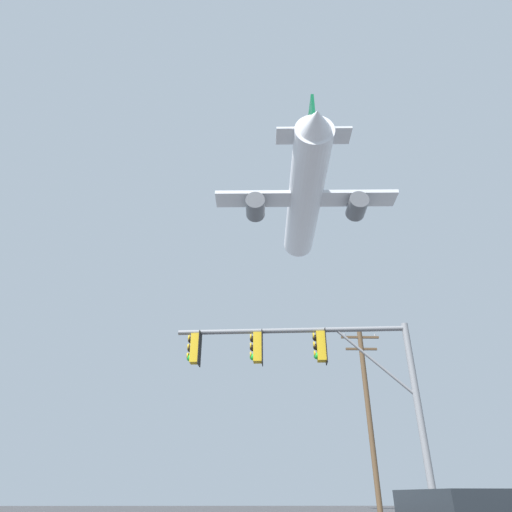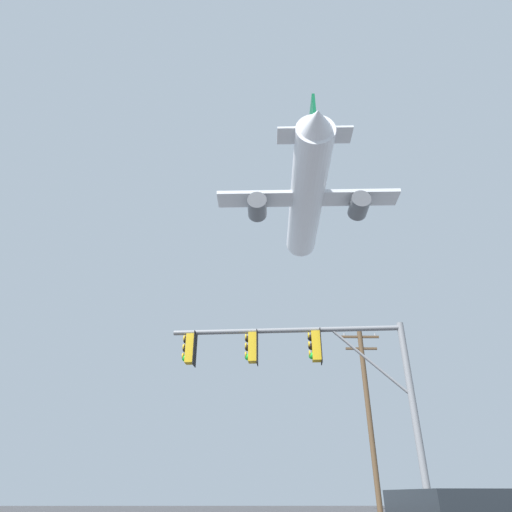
% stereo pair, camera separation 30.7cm
% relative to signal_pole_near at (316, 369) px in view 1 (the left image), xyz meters
% --- Properties ---
extents(signal_pole_near, '(7.10, 0.85, 6.16)m').
position_rel_signal_pole_near_xyz_m(signal_pole_near, '(0.00, 0.00, 0.00)').
color(signal_pole_near, slate).
rests_on(signal_pole_near, ground).
extents(utility_pole, '(2.20, 0.28, 10.14)m').
position_rel_signal_pole_near_xyz_m(utility_pole, '(4.58, 11.69, 0.56)').
color(utility_pole, brown).
rests_on(utility_pole, ground).
extents(airplane, '(22.81, 29.52, 8.07)m').
position_rel_signal_pole_near_xyz_m(airplane, '(5.30, 33.05, 30.27)').
color(airplane, white).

